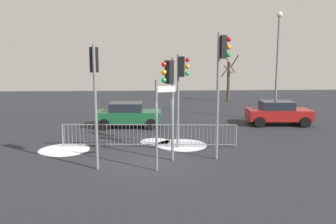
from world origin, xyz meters
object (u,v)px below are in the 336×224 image
(direction_sign_post, at_px, (158,121))
(car_red_near, at_px, (278,112))
(car_green_trailing, at_px, (128,114))
(traffic_light_mid_left, at_px, (222,68))
(traffic_light_rear_right, at_px, (95,79))
(bare_tree_left, at_px, (229,79))
(traffic_light_rear_left, at_px, (181,80))
(street_lamp, at_px, (278,55))
(traffic_light_foreground_left, at_px, (170,86))

(direction_sign_post, height_order, car_red_near, direction_sign_post)
(car_green_trailing, bearing_deg, traffic_light_mid_left, -56.29)
(traffic_light_rear_right, bearing_deg, bare_tree_left, 56.05)
(traffic_light_rear_left, distance_m, car_green_trailing, 6.12)
(traffic_light_rear_right, xyz_separation_m, bare_tree_left, (9.39, 19.43, -1.26))
(traffic_light_rear_right, xyz_separation_m, traffic_light_rear_left, (3.40, 2.73, -0.23))
(traffic_light_rear_right, height_order, direction_sign_post, traffic_light_rear_right)
(traffic_light_rear_right, bearing_deg, traffic_light_rear_left, 30.55)
(traffic_light_rear_left, relative_size, car_red_near, 1.09)
(car_green_trailing, distance_m, street_lamp, 10.19)
(car_red_near, bearing_deg, traffic_light_foreground_left, -130.77)
(car_red_near, height_order, car_green_trailing, same)
(direction_sign_post, bearing_deg, traffic_light_rear_right, 148.56)
(bare_tree_left, bearing_deg, traffic_light_foreground_left, -109.51)
(traffic_light_rear_left, xyz_separation_m, bare_tree_left, (5.99, 16.70, -1.02))
(direction_sign_post, bearing_deg, car_red_near, 26.85)
(traffic_light_rear_left, distance_m, car_red_near, 8.62)
(car_red_near, bearing_deg, car_green_trailing, -174.70)
(traffic_light_rear_left, xyz_separation_m, car_green_trailing, (-2.70, 4.96, -2.36))
(traffic_light_mid_left, xyz_separation_m, bare_tree_left, (4.56, 18.49, -1.60))
(traffic_light_foreground_left, bearing_deg, direction_sign_post, 123.88)
(traffic_light_mid_left, height_order, car_red_near, traffic_light_mid_left)
(traffic_light_rear_left, distance_m, direction_sign_post, 3.58)
(direction_sign_post, bearing_deg, traffic_light_foreground_left, 46.31)
(street_lamp, xyz_separation_m, bare_tree_left, (-0.77, 10.19, -2.14))
(traffic_light_rear_right, distance_m, traffic_light_rear_left, 4.37)
(car_red_near, bearing_deg, traffic_light_rear_right, -137.38)
(bare_tree_left, bearing_deg, street_lamp, -85.69)
(traffic_light_foreground_left, xyz_separation_m, street_lamp, (7.40, 8.51, 1.23))
(car_green_trailing, distance_m, bare_tree_left, 14.66)
(street_lamp, bearing_deg, direction_sign_post, -129.20)
(direction_sign_post, height_order, bare_tree_left, bare_tree_left)
(traffic_light_rear_left, height_order, car_green_trailing, traffic_light_rear_left)
(direction_sign_post, xyz_separation_m, street_lamp, (7.88, 9.66, 2.38))
(traffic_light_rear_right, relative_size, traffic_light_rear_left, 1.08)
(traffic_light_mid_left, relative_size, traffic_light_rear_left, 1.19)
(traffic_light_foreground_left, xyz_separation_m, bare_tree_left, (6.63, 18.70, -0.91))
(traffic_light_mid_left, distance_m, traffic_light_rear_right, 4.93)
(traffic_light_rear_left, relative_size, direction_sign_post, 1.27)
(traffic_light_rear_right, relative_size, car_green_trailing, 1.19)
(direction_sign_post, bearing_deg, street_lamp, 29.96)
(traffic_light_mid_left, distance_m, bare_tree_left, 19.11)
(traffic_light_foreground_left, xyz_separation_m, direction_sign_post, (-0.49, -1.15, -1.15))
(traffic_light_rear_left, relative_size, bare_tree_left, 0.97)
(traffic_light_foreground_left, relative_size, bare_tree_left, 0.93)
(traffic_light_mid_left, xyz_separation_m, traffic_light_rear_left, (-1.43, 1.79, -0.57))
(car_red_near, xyz_separation_m, street_lamp, (0.29, 1.32, 3.48))
(bare_tree_left, bearing_deg, car_green_trailing, -126.50)
(car_red_near, xyz_separation_m, bare_tree_left, (-0.48, 11.52, 1.33))
(traffic_light_mid_left, bearing_deg, bare_tree_left, 154.59)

